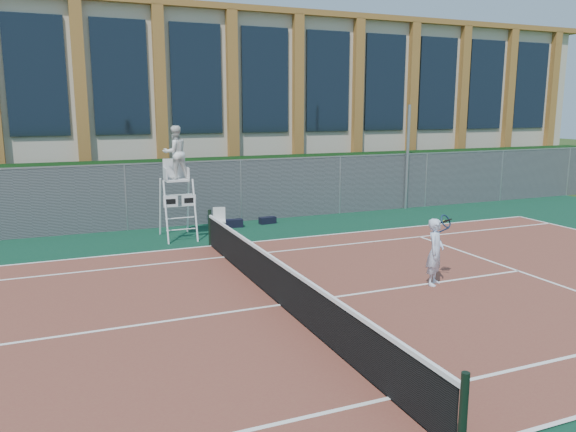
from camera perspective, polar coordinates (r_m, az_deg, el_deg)
name	(u,v)px	position (r m, az deg, el deg)	size (l,w,h in m)	color
ground	(281,306)	(11.74, -0.75, -9.16)	(120.00, 120.00, 0.00)	#233814
apron	(264,292)	(12.62, -2.46, -7.69)	(36.00, 20.00, 0.01)	#0C3625
tennis_court	(281,305)	(11.73, -0.75, -9.06)	(23.77, 10.97, 0.02)	brown
tennis_net	(281,281)	(11.57, -0.76, -6.66)	(0.10, 11.30, 1.10)	black
fence	(186,194)	(19.69, -10.35, 2.16)	(40.00, 0.06, 2.20)	#595E60
hedge	(178,190)	(20.86, -11.06, 2.62)	(40.00, 1.40, 2.20)	black
building	(142,106)	(28.49, -14.60, 10.78)	(45.00, 10.60, 8.22)	beige
steel_pole	(407,158)	(23.10, 12.03, 5.83)	(0.12, 0.12, 4.17)	#9EA0A5
umpire_chair	(175,156)	(17.68, -11.39, 6.03)	(0.99, 1.52, 3.55)	white
plastic_chair	(219,218)	(18.33, -6.99, -0.25)	(0.48, 0.48, 0.86)	silver
sports_bag_near	(233,223)	(19.32, -5.59, -0.74)	(0.65, 0.26, 0.28)	black
sports_bag_far	(268,220)	(19.86, -2.09, -0.44)	(0.59, 0.26, 0.24)	black
tennis_player	(435,252)	(13.25, 14.74, -3.52)	(0.94, 0.74, 1.57)	silver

